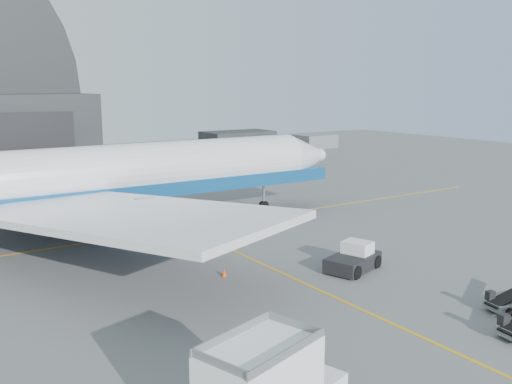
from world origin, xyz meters
TOP-DOWN VIEW (x-y plane):
  - ground at (0.00, 0.00)m, footprint 200.00×200.00m
  - taxi_lines at (0.00, 12.67)m, footprint 80.00×42.12m
  - distant_bldg_a at (38.00, 72.00)m, footprint 14.00×8.00m
  - distant_bldg_b at (55.00, 68.00)m, footprint 8.00×6.00m
  - airliner at (-7.35, 22.28)m, footprint 52.55×50.96m
  - pushback_tug at (4.80, 2.27)m, footprint 4.97×3.77m
  - traffic_cone at (-3.77, 6.17)m, footprint 0.38×0.38m

SIDE VIEW (x-z plane):
  - ground at x=0.00m, z-range 0.00..0.00m
  - distant_bldg_a at x=38.00m, z-range -2.00..2.00m
  - distant_bldg_b at x=55.00m, z-range -1.40..1.40m
  - taxi_lines at x=0.00m, z-range 0.00..0.02m
  - traffic_cone at x=-3.77m, z-range -0.01..0.54m
  - pushback_tug at x=4.80m, z-range -0.25..1.79m
  - airliner at x=-7.35m, z-range -4.06..14.38m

